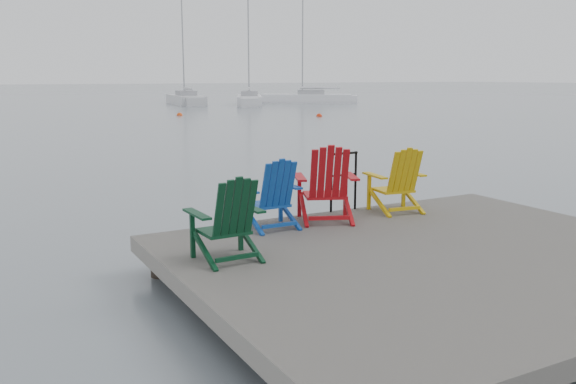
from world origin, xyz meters
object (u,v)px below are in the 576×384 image
chair_blue (272,194)px  chair_yellow (398,180)px  sailboat_near (186,100)px  buoy_a (276,172)px  sailboat_mid (249,101)px  buoy_d (180,116)px  sailboat_far (307,99)px  handrail (344,176)px  chair_red (327,183)px  buoy_c (319,116)px  chair_green (228,219)px

chair_blue → chair_yellow: size_ratio=0.97×
sailboat_near → buoy_a: 41.06m
sailboat_mid → sailboat_near: bearing=164.6°
buoy_d → sailboat_mid: bearing=48.2°
sailboat_mid → buoy_d: bearing=-107.2°
sailboat_near → sailboat_far: sailboat_far is taller
sailboat_near → sailboat_far: size_ratio=1.00×
handrail → sailboat_mid: bearing=66.8°
sailboat_mid → sailboat_far: bearing=36.5°
buoy_d → handrail: bearing=-104.2°
chair_red → buoy_c: chair_red is taller
handrail → chair_yellow: bearing=-36.1°
buoy_d → sailboat_near: bearing=69.5°
sailboat_near → chair_yellow: bearing=-97.0°
sailboat_mid → buoy_c: size_ratio=29.51×
chair_green → buoy_a: chair_green is taller
chair_yellow → chair_green: bearing=-153.8°
sailboat_far → buoy_a: 43.46m
buoy_d → buoy_c: bearing=-34.2°
chair_blue → handrail: bearing=17.8°
handrail → chair_green: 2.98m
chair_red → buoy_c: bearing=81.4°
chair_yellow → chair_blue: bearing=-172.2°
buoy_a → sailboat_far: bearing=58.5°
chair_yellow → sailboat_near: size_ratio=0.08×
chair_green → buoy_c: size_ratio=2.53×
chair_green → sailboat_mid: 48.54m
chair_blue → chair_red: 0.86m
chair_green → buoy_d: 33.86m
chair_green → buoy_d: chair_green is taller
chair_red → chair_yellow: (1.26, 0.00, -0.05)m
sailboat_mid → handrail: bearing=-88.6°
sailboat_mid → buoy_c: 17.01m
sailboat_mid → buoy_d: (-10.42, -11.65, -0.36)m
sailboat_near → buoy_d: (-5.81, -15.51, -0.36)m
chair_yellow → sailboat_near: 48.45m
handrail → buoy_c: bearing=59.2°
handrail → sailboat_mid: (18.17, 42.35, -0.69)m
sailboat_mid → buoy_a: (-15.82, -35.63, -0.36)m
chair_yellow → buoy_a: (1.69, 7.20, -0.99)m
sailboat_far → buoy_a: (-22.67, -37.07, -0.36)m
chair_green → buoy_a: 9.65m
chair_blue → chair_red: (0.86, -0.01, 0.07)m
sailboat_near → buoy_a: size_ratio=28.24×
sailboat_near → sailboat_far: 11.71m
chair_blue → buoy_a: size_ratio=2.30×
sailboat_far → buoy_d: size_ratio=30.86×
handrail → buoy_d: bearing=75.8°
chair_blue → sailboat_near: (15.03, 46.69, -0.62)m
handrail → chair_yellow: (0.65, -0.48, -0.05)m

